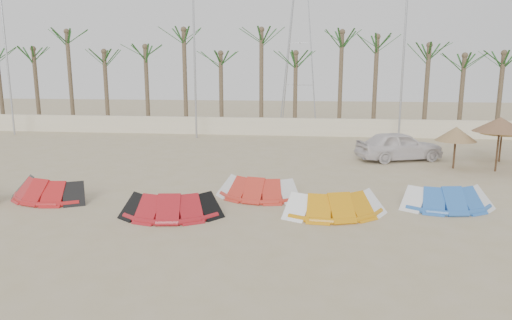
# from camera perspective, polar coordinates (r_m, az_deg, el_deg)

# --- Properties ---
(ground) EXTENTS (120.00, 120.00, 0.00)m
(ground) POSITION_cam_1_polar(r_m,az_deg,el_deg) (12.63, -3.39, -11.13)
(ground) COLOR tan
(ground) RESTS_ON ground
(boundary_wall) EXTENTS (60.00, 0.30, 1.30)m
(boundary_wall) POSITION_cam_1_polar(r_m,az_deg,el_deg) (33.80, 3.32, 4.18)
(boundary_wall) COLOR beige
(boundary_wall) RESTS_ON ground
(palm_line) EXTENTS (52.00, 4.00, 7.70)m
(palm_line) POSITION_cam_1_polar(r_m,az_deg,el_deg) (35.05, 4.72, 13.90)
(palm_line) COLOR brown
(palm_line) RESTS_ON ground
(lamp_a) EXTENTS (1.25, 0.14, 11.00)m
(lamp_a) POSITION_cam_1_polar(r_m,az_deg,el_deg) (38.48, -28.68, 11.35)
(lamp_a) COLOR #A5A8AD
(lamp_a) RESTS_ON ground
(lamp_b) EXTENTS (1.25, 0.14, 11.00)m
(lamp_b) POSITION_cam_1_polar(r_m,az_deg,el_deg) (32.52, -7.63, 12.86)
(lamp_b) COLOR #A5A8AD
(lamp_b) RESTS_ON ground
(lamp_c) EXTENTS (1.25, 0.14, 11.00)m
(lamp_c) POSITION_cam_1_polar(r_m,az_deg,el_deg) (32.04, 18.03, 12.44)
(lamp_c) COLOR #A5A8AD
(lamp_c) RESTS_ON ground
(pylon) EXTENTS (3.00, 3.00, 14.00)m
(pylon) POSITION_cam_1_polar(r_m,az_deg,el_deg) (39.78, 5.32, 4.27)
(pylon) COLOR #A5A8AD
(pylon) RESTS_ON ground
(kite_red_left) EXTENTS (3.59, 2.26, 0.90)m
(kite_red_left) POSITION_cam_1_polar(r_m,az_deg,el_deg) (18.94, -24.23, -3.15)
(kite_red_left) COLOR red
(kite_red_left) RESTS_ON ground
(kite_red_mid) EXTENTS (3.41, 1.92, 0.90)m
(kite_red_mid) POSITION_cam_1_polar(r_m,az_deg,el_deg) (15.57, -10.26, -5.29)
(kite_red_mid) COLOR #A3181F
(kite_red_mid) RESTS_ON ground
(kite_red_right) EXTENTS (3.34, 2.01, 0.90)m
(kite_red_right) POSITION_cam_1_polar(r_m,az_deg,el_deg) (17.47, 0.29, -3.29)
(kite_red_right) COLOR red
(kite_red_right) RESTS_ON ground
(kite_orange) EXTENTS (3.72, 2.39, 0.90)m
(kite_orange) POSITION_cam_1_polar(r_m,az_deg,el_deg) (15.74, 9.89, -5.09)
(kite_orange) COLOR orange
(kite_orange) RESTS_ON ground
(kite_blue) EXTENTS (3.35, 1.95, 0.90)m
(kite_blue) POSITION_cam_1_polar(r_m,az_deg,el_deg) (17.54, 22.66, -4.12)
(kite_blue) COLOR #2A63B6
(kite_blue) RESTS_ON ground
(parasol_left) EXTENTS (1.95, 1.95, 2.07)m
(parasol_left) POSITION_cam_1_polar(r_m,az_deg,el_deg) (24.28, 23.72, 3.00)
(parasol_left) COLOR #4C331E
(parasol_left) RESTS_ON ground
(parasol_mid) EXTENTS (2.43, 2.43, 2.61)m
(parasol_mid) POSITION_cam_1_polar(r_m,az_deg,el_deg) (24.38, 28.20, 3.92)
(parasol_mid) COLOR #4C331E
(parasol_mid) RESTS_ON ground
(parasol_right) EXTENTS (2.15, 2.15, 2.17)m
(parasol_right) POSITION_cam_1_polar(r_m,az_deg,el_deg) (27.14, 28.43, 3.58)
(parasol_right) COLOR #4C331E
(parasol_right) RESTS_ON ground
(car) EXTENTS (4.93, 3.25, 1.56)m
(car) POSITION_cam_1_polar(r_m,az_deg,el_deg) (25.62, 17.45, 1.70)
(car) COLOR silver
(car) RESTS_ON ground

